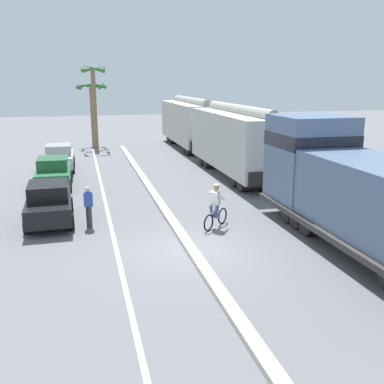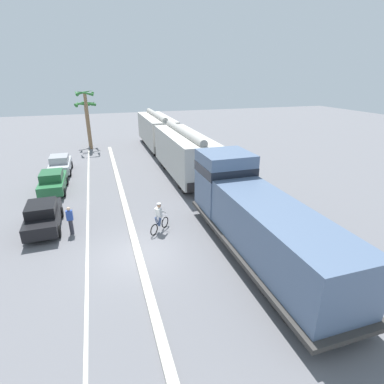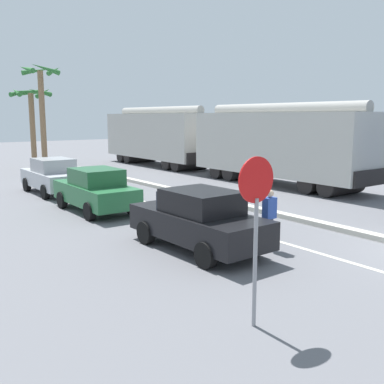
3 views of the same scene
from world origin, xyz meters
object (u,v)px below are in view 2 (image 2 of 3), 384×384
Objects in this scene: hopper_car_middle at (157,131)px; parked_car_green at (53,182)px; palm_tree_far at (87,108)px; pedestrian_by_cars at (70,220)px; locomotive at (253,217)px; parked_car_silver at (60,164)px; palm_tree_near at (86,112)px; parked_car_black at (43,216)px; cyclist at (159,218)px; hopper_car_lead at (184,153)px.

hopper_car_middle is 2.52× the size of parked_car_green.
palm_tree_far reaches higher than pedestrian_by_cars.
pedestrian_by_cars is (-8.79, 4.42, -0.95)m from locomotive.
locomotive is 19.53m from parked_car_silver.
hopper_car_middle is at bearing -24.55° from palm_tree_near.
parked_car_black is at bearing -88.92° from parked_car_green.
pedestrian_by_cars is (-1.01, -22.90, -3.29)m from palm_tree_near.
hopper_car_middle is 8.28m from palm_tree_far.
parked_car_black is 11.04m from parked_car_silver.
palm_tree_near is (2.64, 15.63, 3.32)m from parked_car_green.
cyclist reaches higher than parked_car_green.
parked_car_black is 0.78× the size of palm_tree_near.
parked_car_green is (-0.12, 6.16, 0.00)m from parked_car_black.
hopper_car_lead is at bearing -62.81° from palm_tree_near.
parked_car_black is at bearing -97.56° from palm_tree_far.
cyclist is (6.24, -13.37, 0.00)m from parked_car_silver.
palm_tree_near is 23.15m from pedestrian_by_cars.
hopper_car_middle is at bearing 90.00° from locomotive.
parked_car_green is at bearing -177.38° from hopper_car_lead.
parked_car_silver is 2.45× the size of cyclist.
hopper_car_lead is at bearing 2.62° from parked_car_green.
parked_car_green is 16.20m from palm_tree_near.
pedestrian_by_cars is at bearing -82.90° from parked_car_silver.
palm_tree_far is (2.65, 8.96, 3.89)m from parked_car_silver.
palm_tree_near is at bearing 80.43° from parked_car_green.
parked_car_black is at bearing -96.59° from palm_tree_near.
locomotive is 2.76× the size of parked_car_silver.
hopper_car_lead is at bearing -60.19° from palm_tree_far.
hopper_car_lead is 2.52× the size of parked_car_silver.
parked_car_black is 1.01× the size of parked_car_green.
locomotive is at bearing -28.16° from parked_car_black.
parked_car_black is (-10.31, -6.64, -1.26)m from hopper_car_lead.
parked_car_black and pedestrian_by_cars have the same top height.
locomotive is at bearing -90.00° from hopper_car_middle.
parked_car_black is (-10.31, -18.24, -1.26)m from hopper_car_middle.
hopper_car_lead is 6.18× the size of cyclist.
locomotive is 1.71× the size of palm_tree_far.
hopper_car_middle reaches higher than parked_car_black.
hopper_car_middle is at bearing 78.82° from cyclist.
hopper_car_middle is at bearing 65.55° from pedestrian_by_cars.
palm_tree_far reaches higher than parked_car_black.
pedestrian_by_cars is (-1.14, -21.10, -3.86)m from palm_tree_far.
parked_car_black is 6.66m from cyclist.
hopper_car_middle is 16.00m from parked_car_green.
palm_tree_near is at bearing 76.81° from parked_car_silver.
hopper_car_lead reaches higher than cyclist.
palm_tree_far is 4.19× the size of pedestrian_by_cars.
pedestrian_by_cars is at bearing -77.36° from parked_car_green.
parked_car_silver is at bearing 88.64° from parked_car_green.
cyclist is at bearing -80.87° from palm_tree_far.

